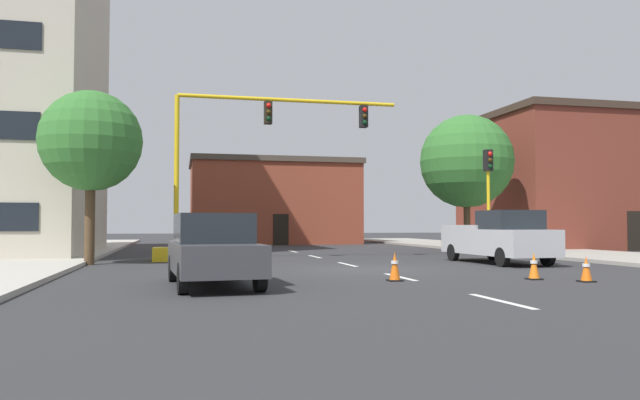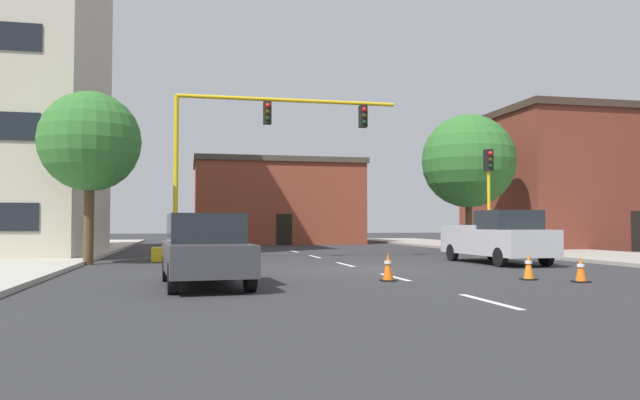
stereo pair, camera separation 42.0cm
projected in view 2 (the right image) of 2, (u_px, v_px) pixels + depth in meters
name	position (u px, v px, depth m)	size (l,w,h in m)	color
ground_plane	(364.00, 269.00, 20.03)	(160.00, 160.00, 0.00)	#2D2D30
sidewalk_left	(23.00, 258.00, 25.24)	(6.00, 56.00, 0.14)	#B2ADA3
sidewalk_right	(557.00, 252.00, 30.45)	(6.00, 56.00, 0.14)	#9E998E
lane_stripe_seg_1	(489.00, 301.00, 11.73)	(0.16, 2.40, 0.01)	silver
lane_stripe_seg_2	(395.00, 277.00, 17.10)	(0.16, 2.40, 0.01)	silver
lane_stripe_seg_3	(345.00, 264.00, 22.47)	(0.16, 2.40, 0.01)	silver
lane_stripe_seg_4	(315.00, 257.00, 27.84)	(0.16, 2.40, 0.01)	silver
lane_stripe_seg_5	(294.00, 251.00, 33.21)	(0.16, 2.40, 0.01)	silver
building_brick_center	(276.00, 202.00, 47.40)	(12.62, 8.39, 6.38)	brown
building_row_right	(583.00, 182.00, 38.11)	(12.56, 9.87, 8.26)	brown
traffic_signal_gantry	(210.00, 204.00, 25.07)	(10.23, 1.20, 6.83)	yellow
traffic_light_pole_right	(489.00, 178.00, 27.02)	(0.32, 0.47, 4.80)	yellow
tree_right_mid	(468.00, 161.00, 32.59)	(4.97, 4.97, 7.34)	#4C3823
tree_left_near	(90.00, 142.00, 22.57)	(3.70, 3.70, 6.40)	#4C3823
pickup_truck_silver	(497.00, 238.00, 23.07)	(2.16, 5.46, 1.99)	#BCBCC1
sedan_dark_gray_near_left	(205.00, 249.00, 14.68)	(2.17, 4.62, 1.74)	#3D3D42
traffic_cone_roadside_a	(388.00, 267.00, 15.89)	(0.36, 0.36, 0.77)	black
traffic_cone_roadside_b	(581.00, 269.00, 15.57)	(0.36, 0.36, 0.67)	black
traffic_cone_roadside_c	(529.00, 266.00, 16.26)	(0.36, 0.36, 0.74)	black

